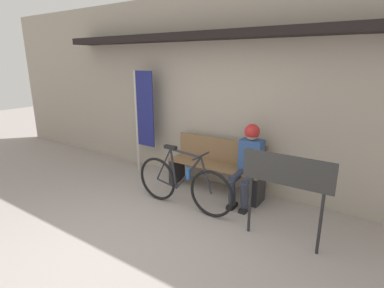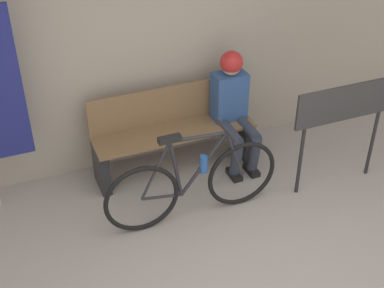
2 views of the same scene
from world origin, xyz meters
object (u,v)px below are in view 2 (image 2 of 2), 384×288
object	(u,v)px
person_seated	(233,102)
signboard	(344,110)
park_bench_near	(173,133)
bicycle	(193,183)

from	to	relation	value
person_seated	signboard	size ratio (longest dim) A/B	1.11
park_bench_near	person_seated	distance (m)	0.69
park_bench_near	bicycle	xyz separation A→B (m)	(-0.10, -0.81, -0.03)
park_bench_near	signboard	xyz separation A→B (m)	(1.40, -0.86, 0.42)
bicycle	signboard	world-z (taller)	signboard
bicycle	signboard	xyz separation A→B (m)	(1.50, -0.06, 0.46)
bicycle	signboard	size ratio (longest dim) A/B	1.51
person_seated	signboard	bearing A→B (deg)	-43.80
person_seated	bicycle	bearing A→B (deg)	-135.94
park_bench_near	signboard	bearing A→B (deg)	-31.71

